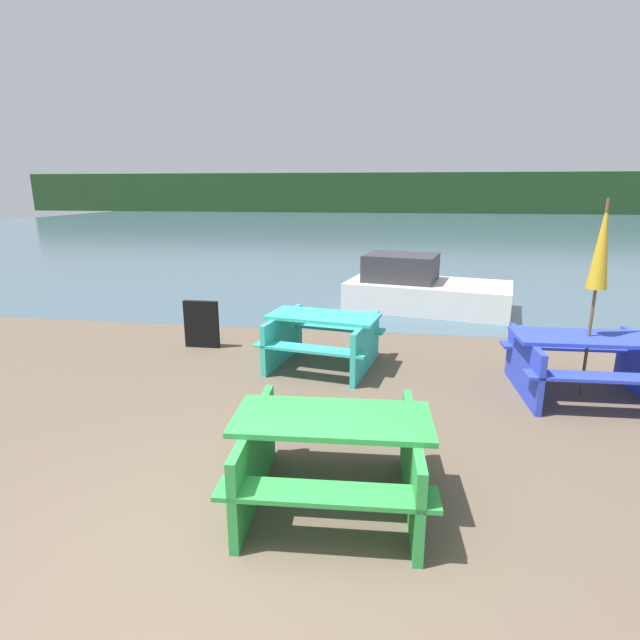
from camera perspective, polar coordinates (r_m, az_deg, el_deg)
The scene contains 9 objects.
ground_plane at distance 3.58m, azimuth -13.86°, elevation -28.85°, with size 60.00×60.00×0.00m, color brown.
water at distance 33.55m, azimuth 6.93°, elevation 10.52°, with size 60.00×50.00×0.00m.
far_treeline at distance 53.45m, azimuth 7.79°, elevation 14.20°, with size 80.00×1.60×4.00m.
picnic_table_green at distance 4.05m, azimuth 1.38°, elevation -14.79°, with size 1.60×1.47×0.75m.
picnic_table_blue at distance 6.79m, azimuth 28.06°, elevation -4.04°, with size 1.74×1.45×0.75m.
picnic_table_teal at distance 7.00m, azimuth 0.37°, elevation -1.81°, with size 1.73×1.62×0.75m.
umbrella_gold at distance 6.52m, azimuth 29.49°, elevation 7.21°, with size 0.23×0.23×2.34m.
boat at distance 10.62m, azimuth 11.55°, elevation 3.47°, with size 3.54×2.30×1.12m.
signboard at distance 8.07m, azimuth -13.38°, elevation -0.47°, with size 0.55×0.08×0.75m.
Camera 1 is at (1.12, -2.36, 2.45)m, focal length 28.00 mm.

